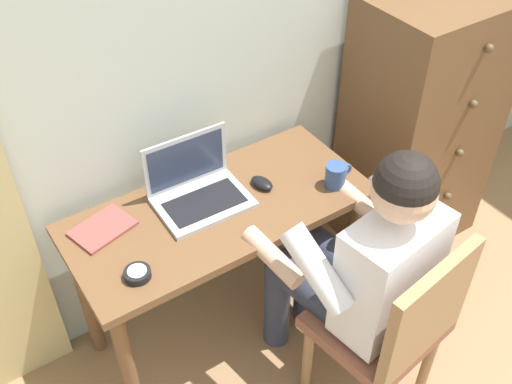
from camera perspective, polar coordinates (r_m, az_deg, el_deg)
name	(u,v)px	position (r m, az deg, el deg)	size (l,w,h in m)	color
wall_back	(261,14)	(2.38, 0.45, 16.45)	(4.80, 0.05, 2.50)	silver
desk	(220,230)	(2.34, -3.40, -3.64)	(1.15, 0.52, 0.72)	brown
dresser	(420,126)	(2.91, 15.17, 5.98)	(0.63, 0.49, 1.26)	brown
chair	(393,325)	(2.22, 12.79, -12.17)	(0.47, 0.46, 0.89)	brown
person_seated	(359,261)	(2.14, 9.73, -6.42)	(0.58, 0.62, 1.21)	#33384C
laptop	(197,188)	(2.27, -5.54, 0.38)	(0.35, 0.26, 0.24)	#B7BABF
computer_mouse	(262,183)	(2.33, 0.56, 0.85)	(0.06, 0.10, 0.03)	black
desk_clock	(138,274)	(2.04, -11.10, -7.56)	(0.09, 0.09, 0.03)	black
notebook_pad	(103,228)	(2.23, -14.25, -3.34)	(0.21, 0.15, 0.01)	#994742
coffee_mug	(336,175)	(2.34, 7.55, 1.57)	(0.12, 0.08, 0.09)	#33518C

